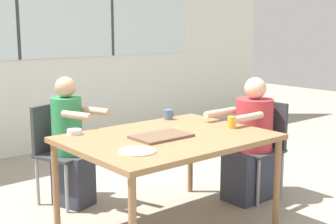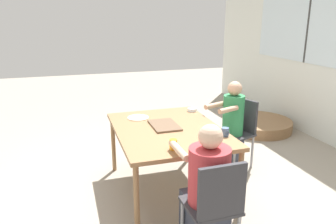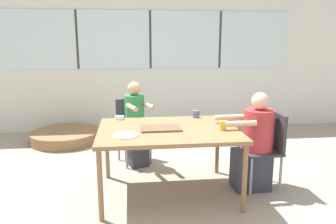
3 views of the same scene
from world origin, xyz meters
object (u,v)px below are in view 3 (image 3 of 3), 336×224
at_px(person_woman_green_shirt, 254,147).
at_px(folded_table_stack, 66,136).
at_px(juice_glass, 223,126).
at_px(bowl_white_shallow, 119,118).
at_px(chair_for_woman_green_shirt, 269,144).
at_px(person_man_blue_shirt, 136,127).
at_px(chair_for_man_blue_shirt, 132,124).
at_px(coffee_mug, 196,114).

distance_m(person_woman_green_shirt, folded_table_stack, 3.24).
bearing_deg(juice_glass, bowl_white_shallow, 150.77).
distance_m(juice_glass, folded_table_stack, 3.10).
distance_m(person_woman_green_shirt, juice_glass, 0.53).
xyz_separation_m(chair_for_woman_green_shirt, folded_table_stack, (-2.63, 2.07, -0.43)).
bearing_deg(person_man_blue_shirt, bowl_white_shallow, 47.10).
height_order(chair_for_man_blue_shirt, coffee_mug, chair_for_man_blue_shirt).
height_order(chair_for_woman_green_shirt, juice_glass, chair_for_woman_green_shirt).
distance_m(person_man_blue_shirt, bowl_white_shallow, 0.55).
bearing_deg(chair_for_man_blue_shirt, chair_for_woman_green_shirt, 125.88).
height_order(chair_for_woman_green_shirt, chair_for_man_blue_shirt, same).
xyz_separation_m(coffee_mug, folded_table_stack, (-1.88, 1.62, -0.70)).
relative_size(person_man_blue_shirt, juice_glass, 11.86).
xyz_separation_m(chair_for_woman_green_shirt, bowl_white_shallow, (-1.67, 0.46, 0.24)).
height_order(coffee_mug, bowl_white_shallow, coffee_mug).
bearing_deg(bowl_white_shallow, folded_table_stack, 120.81).
bearing_deg(chair_for_woman_green_shirt, bowl_white_shallow, 73.54).
distance_m(bowl_white_shallow, folded_table_stack, 1.99).
bearing_deg(chair_for_man_blue_shirt, coffee_mug, 122.36).
bearing_deg(chair_for_woman_green_shirt, person_man_blue_shirt, 57.24).
xyz_separation_m(chair_for_woman_green_shirt, chair_for_man_blue_shirt, (-1.53, 1.06, 0.00)).
relative_size(chair_for_man_blue_shirt, person_man_blue_shirt, 0.77).
xyz_separation_m(chair_for_man_blue_shirt, juice_glass, (0.94, -1.21, 0.27)).
bearing_deg(folded_table_stack, chair_for_man_blue_shirt, -42.41).
bearing_deg(chair_for_woman_green_shirt, coffee_mug, 58.11).
bearing_deg(folded_table_stack, person_man_blue_shirt, -45.07).
distance_m(person_woman_green_shirt, bowl_white_shallow, 1.59).
xyz_separation_m(chair_for_man_blue_shirt, coffee_mug, (0.78, -0.61, 0.26)).
relative_size(person_man_blue_shirt, folded_table_stack, 1.00).
height_order(chair_for_woman_green_shirt, person_woman_green_shirt, person_woman_green_shirt).
bearing_deg(person_man_blue_shirt, juice_glass, 110.63).
bearing_deg(juice_glass, folded_table_stack, 132.69).
bearing_deg(person_woman_green_shirt, juice_glass, 108.16).
height_order(chair_for_woman_green_shirt, coffee_mug, chair_for_woman_green_shirt).
height_order(juice_glass, bowl_white_shallow, juice_glass).
bearing_deg(coffee_mug, person_woman_green_shirt, -37.70).
bearing_deg(coffee_mug, bowl_white_shallow, 179.35).
bearing_deg(person_woman_green_shirt, bowl_white_shallow, 71.79).
xyz_separation_m(bowl_white_shallow, folded_table_stack, (-0.96, 1.61, -0.67)).
bearing_deg(bowl_white_shallow, person_woman_green_shirt, -17.03).
distance_m(chair_for_woman_green_shirt, coffee_mug, 0.91).
bearing_deg(person_man_blue_shirt, coffee_mug, 128.12).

